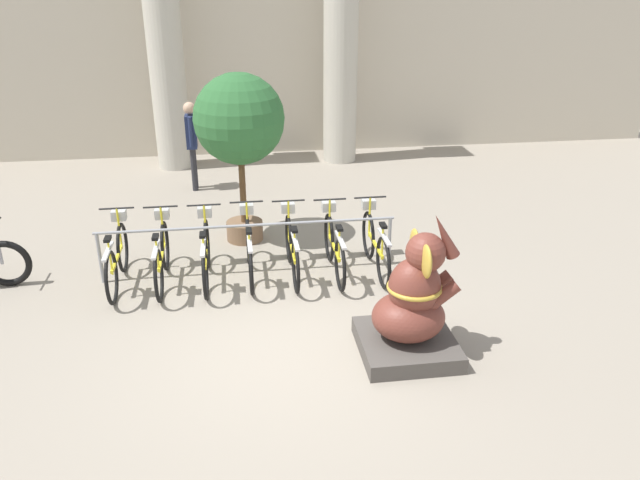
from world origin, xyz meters
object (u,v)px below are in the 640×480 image
Objects in this scene: bicycle_1 at (162,255)px; bicycle_6 at (375,244)px; bicycle_2 at (206,253)px; person_pedestrian at (192,138)px; elephant_statue at (412,308)px; bicycle_3 at (249,249)px; potted_tree at (239,124)px; bicycle_0 at (117,257)px; bicycle_4 at (292,248)px; bicycle_5 at (334,246)px.

bicycle_1 is 3.03m from bicycle_6.
bicycle_2 is 0.97× the size of person_pedestrian.
elephant_statue is 6.85m from person_pedestrian.
potted_tree is (-0.03, 1.36, 1.49)m from bicycle_3.
person_pedestrian is (0.88, 4.08, 0.64)m from bicycle_0.
bicycle_2 is 1.21m from bicycle_4.
bicycle_2 is 0.99× the size of elephant_statue.
bicycle_2 is 1.00× the size of bicycle_6.
bicycle_1 is 1.00× the size of bicycle_2.
bicycle_0 is 0.99× the size of elephant_statue.
bicycle_3 is 1.00× the size of bicycle_6.
bicycle_0 and bicycle_6 have the same top height.
bicycle_4 and bicycle_5 have the same top height.
elephant_statue is (2.36, -2.17, 0.16)m from bicycle_2.
elephant_statue reaches higher than bicycle_2.
person_pedestrian is at bearing 86.20° from bicycle_1.
person_pedestrian reaches higher than bicycle_0.
bicycle_3 is 0.99× the size of elephant_statue.
bicycle_1 is at bearing 179.18° from bicycle_5.
bicycle_0 is 1.00× the size of bicycle_6.
bicycle_0 is 1.00× the size of bicycle_5.
bicycle_2 is 1.00× the size of bicycle_3.
bicycle_1 is 1.82m from bicycle_4.
bicycle_3 is (1.82, 0.01, 0.00)m from bicycle_0.
person_pedestrian reaches higher than bicycle_6.
bicycle_2 is 1.00× the size of bicycle_4.
person_pedestrian is (-1.54, 4.11, 0.64)m from bicycle_4.
potted_tree is (-1.85, 1.42, 1.49)m from bicycle_6.
bicycle_1 is at bearing 178.84° from bicycle_2.
bicycle_6 is at bearing -0.80° from bicycle_0.
bicycle_3 is (1.21, 0.03, 0.00)m from bicycle_1.
elephant_statue reaches higher than bicycle_3.
bicycle_3 is at bearing 176.83° from bicycle_5.
bicycle_5 is at bearing -1.11° from bicycle_0.
elephant_statue is at bearing -36.35° from bicycle_1.
bicycle_3 is 1.00× the size of bicycle_4.
bicycle_5 is at bearing -179.26° from bicycle_6.
bicycle_0 and bicycle_5 have the same top height.
bicycle_1 is at bearing -93.80° from person_pedestrian.
bicycle_1 is at bearing -2.29° from bicycle_0.
potted_tree reaches higher than bicycle_5.
bicycle_3 is 4.23m from person_pedestrian.
bicycle_1 is at bearing 143.65° from elephant_statue.
person_pedestrian is (-2.69, 6.28, 0.48)m from elephant_statue.
bicycle_4 is 1.00× the size of bicycle_6.
bicycle_6 is (3.63, -0.05, 0.00)m from bicycle_0.
bicycle_4 is at bearing -0.68° from bicycle_0.
elephant_statue reaches higher than bicycle_0.
bicycle_6 is at bearing -1.87° from bicycle_3.
bicycle_6 is (1.82, -0.06, 0.00)m from bicycle_3.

